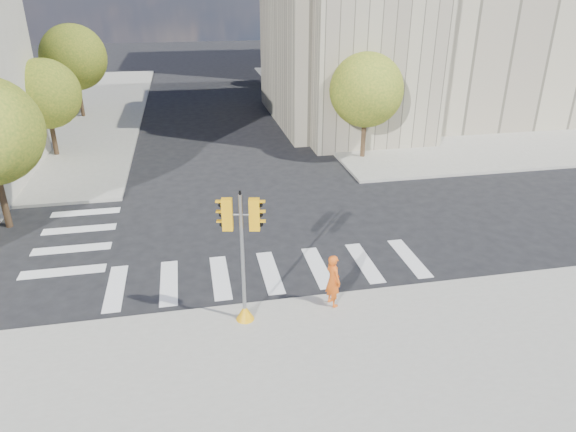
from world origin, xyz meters
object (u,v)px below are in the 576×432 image
object	(u,v)px
lamp_far	(304,45)
photographer	(333,280)
lamp_near	(353,70)
traffic_signal	(243,269)

from	to	relation	value
lamp_far	photographer	world-z (taller)	lamp_far
lamp_near	lamp_far	size ratio (longest dim) A/B	1.00
photographer	lamp_near	bearing A→B (deg)	-37.23
lamp_near	lamp_far	world-z (taller)	same
traffic_signal	photographer	distance (m)	3.00
lamp_near	photographer	bearing A→B (deg)	-109.26
lamp_near	lamp_far	xyz separation A→B (m)	(0.00, 14.00, 0.00)
lamp_far	traffic_signal	size ratio (longest dim) A/B	1.91
lamp_far	photographer	xyz separation A→B (m)	(-6.50, -32.60, -3.54)
lamp_near	traffic_signal	world-z (taller)	lamp_near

